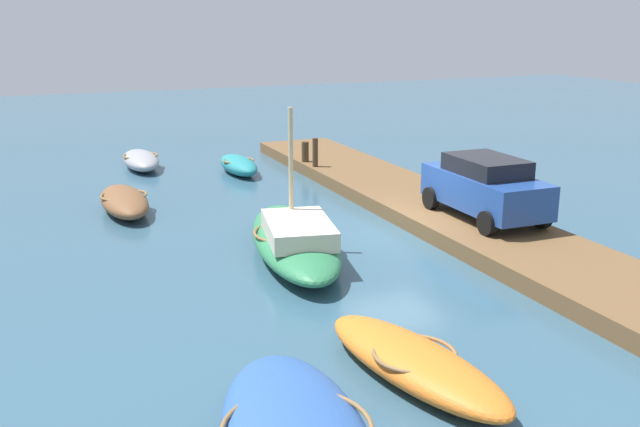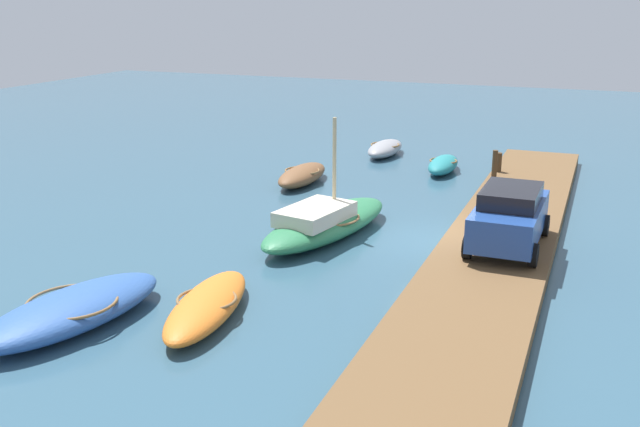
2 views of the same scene
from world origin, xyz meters
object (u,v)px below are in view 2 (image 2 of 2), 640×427
at_px(sailboat_green, 325,222).
at_px(motorboat_blue, 73,309).
at_px(mooring_post_west, 495,164).
at_px(rowboat_grey, 385,148).
at_px(mooring_post_mid_west, 498,162).
at_px(rowboat_orange, 207,305).
at_px(dinghy_teal, 443,165).
at_px(parked_car, 510,216).
at_px(rowboat_brown, 302,175).

xyz_separation_m(sailboat_green, motorboat_blue, (-8.05, 3.06, -0.11)).
xyz_separation_m(motorboat_blue, mooring_post_west, (16.21, -7.00, 0.59)).
xyz_separation_m(rowboat_grey, mooring_post_mid_west, (-3.22, -5.72, 0.47)).
height_order(rowboat_orange, dinghy_teal, dinghy_teal).
bearing_deg(dinghy_teal, motorboat_blue, 164.84).
distance_m(rowboat_orange, mooring_post_west, 15.39).
bearing_deg(parked_car, motorboat_blue, 133.54).
relative_size(dinghy_teal, mooring_post_west, 2.94).
distance_m(sailboat_green, mooring_post_west, 9.08).
relative_size(rowboat_brown, parked_car, 0.93).
height_order(sailboat_green, mooring_post_mid_west, sailboat_green).
bearing_deg(rowboat_brown, rowboat_grey, -14.30).
relative_size(rowboat_brown, mooring_post_west, 3.51).
relative_size(rowboat_orange, rowboat_grey, 1.28).
bearing_deg(mooring_post_mid_west, rowboat_brown, 113.60).
bearing_deg(sailboat_green, mooring_post_west, -14.17).
height_order(rowboat_brown, sailboat_green, sailboat_green).
relative_size(mooring_post_mid_west, parked_car, 0.19).
distance_m(dinghy_teal, mooring_post_west, 3.11).
height_order(rowboat_grey, parked_car, parked_car).
distance_m(rowboat_orange, dinghy_teal, 16.72).
bearing_deg(rowboat_brown, dinghy_teal, -50.95).
relative_size(rowboat_grey, mooring_post_west, 3.21).
distance_m(rowboat_brown, mooring_post_west, 7.61).
height_order(motorboat_blue, mooring_post_mid_west, mooring_post_mid_west).
relative_size(motorboat_blue, parked_car, 1.29).
height_order(rowboat_brown, motorboat_blue, motorboat_blue).
xyz_separation_m(rowboat_orange, rowboat_brown, (12.58, 2.92, 0.05)).
bearing_deg(mooring_post_mid_west, sailboat_green, 156.75).
distance_m(mooring_post_west, mooring_post_mid_west, 1.01).
bearing_deg(rowboat_orange, sailboat_green, -13.97).
distance_m(rowboat_orange, rowboat_grey, 19.03).
xyz_separation_m(rowboat_grey, dinghy_teal, (-2.36, -3.30, -0.01)).
distance_m(dinghy_teal, rowboat_brown, 6.31).
bearing_deg(sailboat_green, rowboat_orange, -171.93).
distance_m(rowboat_grey, dinghy_teal, 4.06).
xyz_separation_m(rowboat_orange, sailboat_green, (6.59, -0.40, 0.18)).
bearing_deg(mooring_post_mid_west, motorboat_blue, 157.89).
distance_m(rowboat_grey, sailboat_green, 12.52).
height_order(sailboat_green, motorboat_blue, sailboat_green).
bearing_deg(rowboat_grey, mooring_post_west, -125.97).
bearing_deg(motorboat_blue, mooring_post_west, -12.35).
height_order(dinghy_teal, motorboat_blue, motorboat_blue).
bearing_deg(rowboat_grey, rowboat_brown, 166.88).
distance_m(mooring_post_mid_west, parked_car, 9.41).
xyz_separation_m(rowboat_orange, parked_car, (6.51, -5.98, 1.02)).
bearing_deg(rowboat_orange, mooring_post_west, -26.86).
xyz_separation_m(rowboat_brown, sailboat_green, (-5.99, -3.33, 0.14)).
relative_size(dinghy_teal, rowboat_brown, 0.84).
relative_size(sailboat_green, mooring_post_mid_west, 8.47).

